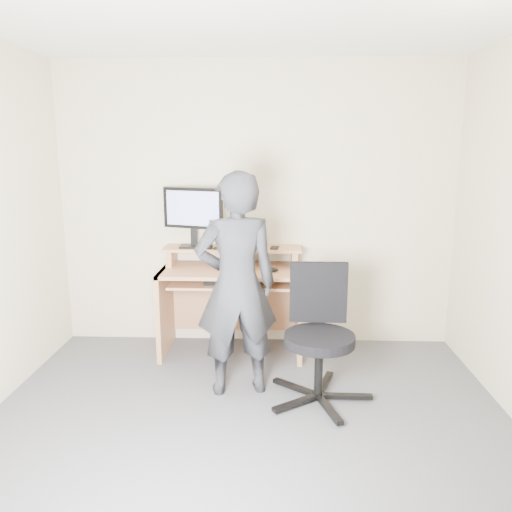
# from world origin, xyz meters

# --- Properties ---
(ground) EXTENTS (3.50, 3.50, 0.00)m
(ground) POSITION_xyz_m (0.00, 0.00, 0.00)
(ground) COLOR #55565A
(ground) RESTS_ON ground
(back_wall) EXTENTS (3.50, 0.02, 2.50)m
(back_wall) POSITION_xyz_m (0.00, 1.75, 1.25)
(back_wall) COLOR beige
(back_wall) RESTS_ON ground
(desk) EXTENTS (1.20, 0.60, 0.91)m
(desk) POSITION_xyz_m (-0.20, 1.53, 0.55)
(desk) COLOR #B07D56
(desk) RESTS_ON ground
(monitor) EXTENTS (0.53, 0.20, 0.52)m
(monitor) POSITION_xyz_m (-0.54, 1.56, 1.22)
(monitor) COLOR black
(monitor) RESTS_ON desk
(external_drive) EXTENTS (0.08, 0.14, 0.20)m
(external_drive) POSITION_xyz_m (-0.19, 1.61, 1.01)
(external_drive) COLOR black
(external_drive) RESTS_ON desk
(travel_mug) EXTENTS (0.09, 0.09, 0.18)m
(travel_mug) POSITION_xyz_m (0.01, 1.59, 1.00)
(travel_mug) COLOR silver
(travel_mug) RESTS_ON desk
(smartphone) EXTENTS (0.08, 0.14, 0.01)m
(smartphone) POSITION_xyz_m (0.17, 1.56, 0.92)
(smartphone) COLOR black
(smartphone) RESTS_ON desk
(charger) EXTENTS (0.05, 0.05, 0.03)m
(charger) POSITION_xyz_m (-0.39, 1.50, 0.93)
(charger) COLOR black
(charger) RESTS_ON desk
(headphones) EXTENTS (0.17, 0.17, 0.06)m
(headphones) POSITION_xyz_m (-0.44, 1.69, 0.92)
(headphones) COLOR silver
(headphones) RESTS_ON desk
(keyboard) EXTENTS (0.47, 0.20, 0.03)m
(keyboard) POSITION_xyz_m (-0.19, 1.36, 0.67)
(keyboard) COLOR black
(keyboard) RESTS_ON desk
(mouse) EXTENTS (0.11, 0.09, 0.04)m
(mouse) POSITION_xyz_m (0.15, 1.35, 0.77)
(mouse) COLOR black
(mouse) RESTS_ON desk
(office_chair) EXTENTS (0.71, 0.74, 0.93)m
(office_chair) POSITION_xyz_m (0.48, 0.67, 0.51)
(office_chair) COLOR black
(office_chair) RESTS_ON ground
(person) EXTENTS (0.66, 0.51, 1.61)m
(person) POSITION_xyz_m (-0.10, 0.74, 0.81)
(person) COLOR black
(person) RESTS_ON ground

